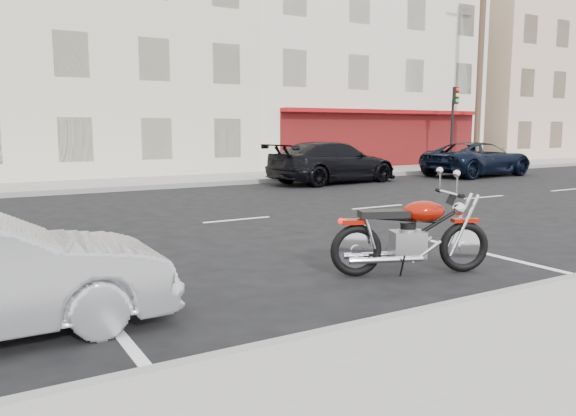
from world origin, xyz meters
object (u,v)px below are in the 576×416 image
Objects in this scene: traffic_light at (453,117)px; suv_far at (478,159)px; utility_pole at (480,73)px; fire_hydrant at (427,160)px; car_far at (333,162)px; motorcycle at (466,235)px.

traffic_light is 4.03m from suv_far.
suv_far is (-1.77, -3.11, -1.84)m from traffic_light.
traffic_light is at bearing -172.39° from utility_pole.
traffic_light is at bearing -6.36° from fire_hydrant.
fire_hydrant is 0.14× the size of suv_far.
traffic_light is 0.73× the size of car_far.
traffic_light is (-2.00, -0.27, -2.18)m from utility_pole.
suv_far reaches higher than fire_hydrant.
utility_pole is 4.15× the size of motorcycle.
motorcycle is 0.41× the size of car_far.
car_far reaches higher than motorcycle.
motorcycle is at bearing 126.20° from suv_far.
motorcycle is at bearing 146.70° from car_far.
car_far is at bearing -159.91° from fire_hydrant.
utility_pole is at bearing 62.38° from motorcycle.
utility_pole is at bearing 1.64° from fire_hydrant.
suv_far is (-3.77, -3.38, -4.03)m from utility_pole.
motorcycle is 0.42× the size of suv_far.
traffic_light reaches higher than fire_hydrant.
suv_far is 0.98× the size of car_far.
traffic_light is at bearing -80.54° from car_far.
fire_hydrant is (-1.50, 0.17, -2.03)m from traffic_light.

